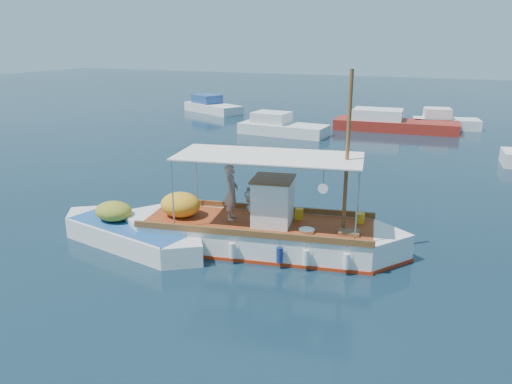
% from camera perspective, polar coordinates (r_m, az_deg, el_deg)
% --- Properties ---
extents(ground, '(160.00, 160.00, 0.00)m').
position_cam_1_polar(ground, '(17.51, 3.21, -5.88)').
color(ground, black).
rests_on(ground, ground).
extents(fishing_caique, '(9.99, 4.03, 6.20)m').
position_cam_1_polar(fishing_caique, '(16.97, -0.01, -4.63)').
color(fishing_caique, white).
rests_on(fishing_caique, ground).
extents(dinghy, '(6.41, 2.72, 1.59)m').
position_cam_1_polar(dinghy, '(17.88, -14.24, -4.76)').
color(dinghy, white).
rests_on(dinghy, ground).
extents(bg_boat_nw, '(6.61, 2.78, 1.80)m').
position_cam_1_polar(bg_boat_nw, '(37.16, 2.86, 7.33)').
color(bg_boat_nw, silver).
rests_on(bg_boat_nw, ground).
extents(bg_boat_n, '(9.38, 3.44, 1.80)m').
position_cam_1_polar(bg_boat_n, '(40.15, 15.24, 7.50)').
color(bg_boat_n, maroon).
rests_on(bg_boat_n, ground).
extents(bg_boat_far_w, '(6.89, 4.96, 1.80)m').
position_cam_1_polar(bg_boat_far_w, '(48.77, -5.09, 9.66)').
color(bg_boat_far_w, silver).
rests_on(bg_boat_far_w, ground).
extents(bg_boat_far_n, '(5.23, 2.97, 1.80)m').
position_cam_1_polar(bg_boat_far_n, '(42.19, 20.70, 7.44)').
color(bg_boat_far_n, silver).
rests_on(bg_boat_far_n, ground).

